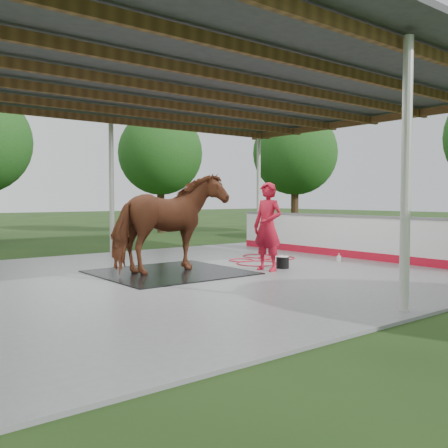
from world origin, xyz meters
TOP-DOWN VIEW (x-y plane):
  - ground at (0.00, 0.00)m, footprint 100.00×100.00m
  - concrete_slab at (0.00, 0.00)m, footprint 12.00×10.00m
  - pavilion_structure at (0.00, -0.00)m, footprint 12.60×10.60m
  - dasher_board at (4.60, 0.00)m, footprint 0.16×8.00m
  - tree_belt at (0.30, 0.90)m, footprint 28.00×28.00m
  - rubber_mat at (-0.69, 0.44)m, footprint 2.97×2.78m
  - horse at (-0.69, 0.44)m, footprint 2.65×1.44m
  - handler at (1.20, -0.59)m, footprint 0.59×0.78m
  - wash_bucket at (1.71, -0.55)m, footprint 0.29×0.29m
  - soap_bottle_a at (2.38, 0.39)m, footprint 0.11×0.11m
  - soap_bottle_b at (3.66, -0.59)m, footprint 0.13×0.13m
  - hose_coil at (2.40, 0.90)m, footprint 2.24×2.05m

SIDE VIEW (x-z plane):
  - ground at x=0.00m, z-range 0.00..0.00m
  - concrete_slab at x=0.00m, z-range 0.00..0.05m
  - rubber_mat at x=-0.69m, z-range 0.05..0.07m
  - hose_coil at x=2.40m, z-range 0.05..0.07m
  - soap_bottle_b at x=3.66m, z-range 0.05..0.26m
  - wash_bucket at x=1.71m, z-range 0.05..0.33m
  - soap_bottle_a at x=2.38m, z-range 0.05..0.34m
  - dasher_board at x=4.60m, z-range 0.02..1.17m
  - handler at x=1.20m, z-range 0.05..2.00m
  - horse at x=-0.69m, z-range 0.07..2.22m
  - tree_belt at x=0.30m, z-range 0.89..6.69m
  - pavilion_structure at x=0.00m, z-range 1.94..5.99m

